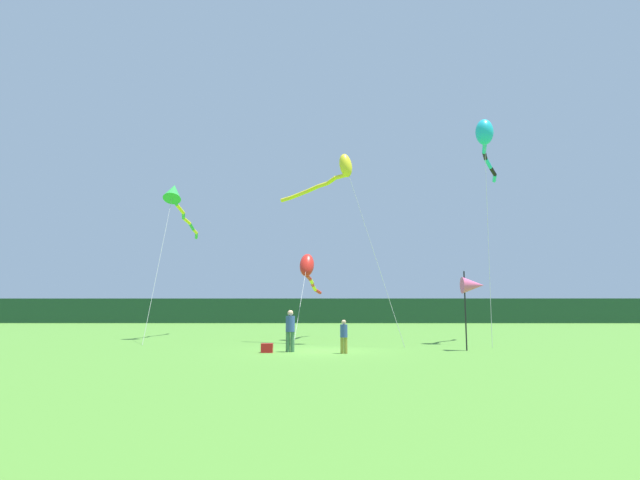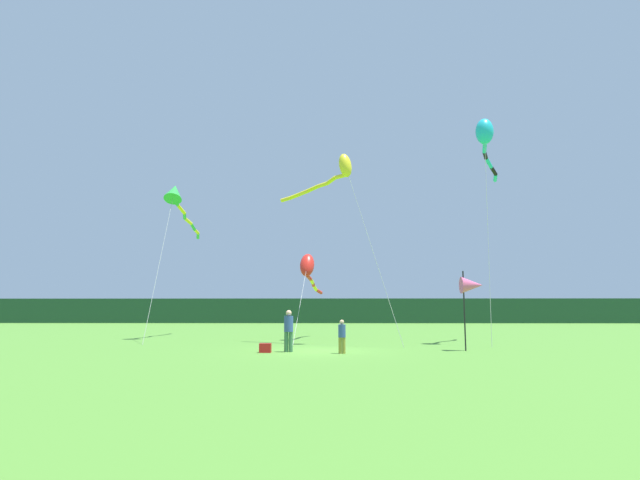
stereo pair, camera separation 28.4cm
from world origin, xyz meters
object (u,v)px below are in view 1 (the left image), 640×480
at_px(person_child, 344,335).
at_px(kite_cyan, 485,137).
at_px(kite_red, 308,269).
at_px(kite_green, 176,198).
at_px(cooler_box, 267,348).
at_px(person_adult, 290,328).
at_px(banner_flag_pole, 473,286).
at_px(kite_yellow, 338,172).

distance_m(person_child, kite_cyan, 13.40).
xyz_separation_m(person_child, kite_red, (-1.66, 8.92, 3.23)).
bearing_deg(kite_green, cooler_box, -55.53).
bearing_deg(kite_cyan, person_child, -144.46).
height_order(person_adult, cooler_box, person_adult).
height_order(person_child, cooler_box, person_child).
bearing_deg(person_child, kite_cyan, 35.54).
xyz_separation_m(person_adult, kite_cyan, (9.62, 4.61, 9.52)).
height_order(person_child, banner_flag_pole, banner_flag_pole).
distance_m(person_child, kite_red, 9.63).
xyz_separation_m(person_child, kite_cyan, (7.50, 5.36, 9.73)).
relative_size(cooler_box, kite_yellow, 0.05).
bearing_deg(kite_cyan, cooler_box, -154.80).
height_order(person_adult, kite_red, kite_red).
relative_size(kite_green, kite_red, 1.23).
height_order(banner_flag_pole, kite_cyan, kite_cyan).
height_order(banner_flag_pole, kite_yellow, kite_yellow).
bearing_deg(person_child, kite_red, 100.53).
height_order(person_child, kite_yellow, kite_yellow).
distance_m(kite_green, kite_yellow, 10.68).
height_order(cooler_box, kite_green, kite_green).
bearing_deg(kite_cyan, banner_flag_pole, -117.71).
bearing_deg(kite_green, kite_cyan, -15.23).
relative_size(banner_flag_pole, kite_red, 0.35).
distance_m(banner_flag_pole, kite_cyan, 8.96).
xyz_separation_m(person_child, kite_yellow, (-0.06, 5.19, 7.86)).
height_order(person_adult, person_child, person_adult).
height_order(cooler_box, kite_yellow, kite_yellow).
bearing_deg(banner_flag_pole, kite_green, 150.33).
xyz_separation_m(kite_green, kite_red, (7.93, -1.09, -4.32)).
xyz_separation_m(banner_flag_pole, kite_yellow, (-5.51, 3.75, 5.92)).
distance_m(person_child, cooler_box, 3.08).
bearing_deg(kite_yellow, kite_green, 153.19).
bearing_deg(kite_red, kite_green, 172.20).
relative_size(person_child, cooler_box, 2.79).
relative_size(person_child, kite_cyan, 0.11).
bearing_deg(cooler_box, kite_yellow, 58.39).
bearing_deg(kite_red, person_adult, -93.23).
bearing_deg(kite_green, banner_flag_pole, -29.67).
relative_size(cooler_box, kite_cyan, 0.04).
relative_size(person_child, kite_green, 0.11).
bearing_deg(kite_yellow, cooler_box, -121.61).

